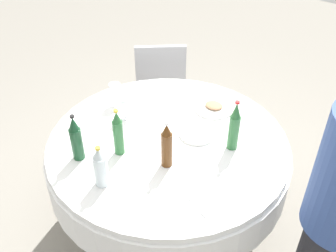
# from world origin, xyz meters

# --- Properties ---
(ground_plane) EXTENTS (10.00, 10.00, 0.00)m
(ground_plane) POSITION_xyz_m (0.00, 0.00, 0.00)
(ground_plane) COLOR gray
(dining_table) EXTENTS (1.43, 1.43, 0.74)m
(dining_table) POSITION_xyz_m (0.00, 0.00, 0.59)
(dining_table) COLOR white
(dining_table) RESTS_ON ground_plane
(bottle_green_east) EXTENTS (0.06, 0.06, 0.31)m
(bottle_green_east) POSITION_xyz_m (0.32, 0.18, 0.89)
(bottle_green_east) COLOR #2D6B38
(bottle_green_east) RESTS_ON dining_table
(bottle_brown_mid) EXTENTS (0.06, 0.06, 0.28)m
(bottle_brown_mid) POSITION_xyz_m (0.13, -0.17, 0.87)
(bottle_brown_mid) COLOR #593314
(bottle_brown_mid) RESTS_ON dining_table
(bottle_dark_green_right) EXTENTS (0.07, 0.07, 0.28)m
(bottle_dark_green_right) POSITION_xyz_m (-0.28, -0.43, 0.87)
(bottle_dark_green_right) COLOR #194728
(bottle_dark_green_right) RESTS_ON dining_table
(bottle_green_north) EXTENTS (0.06, 0.06, 0.29)m
(bottle_green_north) POSITION_xyz_m (-0.13, -0.26, 0.87)
(bottle_green_north) COLOR #2D6B38
(bottle_green_north) RESTS_ON dining_table
(bottle_clear_west) EXTENTS (0.07, 0.07, 0.24)m
(bottle_clear_west) POSITION_xyz_m (-0.03, -0.49, 0.85)
(bottle_clear_west) COLOR silver
(bottle_clear_west) RESTS_ON dining_table
(wine_glass_north) EXTENTS (0.07, 0.07, 0.15)m
(wine_glass_north) POSITION_xyz_m (-0.50, 0.07, 0.85)
(wine_glass_north) COLOR white
(wine_glass_north) RESTS_ON dining_table
(wine_glass_west) EXTENTS (0.07, 0.07, 0.15)m
(wine_glass_west) POSITION_xyz_m (-0.34, -0.01, 0.85)
(wine_glass_west) COLOR white
(wine_glass_west) RESTS_ON dining_table
(plate_outer) EXTENTS (0.25, 0.25, 0.04)m
(plate_outer) POSITION_xyz_m (0.03, 0.43, 0.75)
(plate_outer) COLOR white
(plate_outer) RESTS_ON dining_table
(plate_near) EXTENTS (0.21, 0.21, 0.02)m
(plate_near) POSITION_xyz_m (0.11, 0.14, 0.75)
(plate_near) COLOR white
(plate_near) RESTS_ON dining_table
(knife_mid) EXTENTS (0.18, 0.07, 0.00)m
(knife_mid) POSITION_xyz_m (0.42, -0.30, 0.74)
(knife_mid) COLOR silver
(knife_mid) RESTS_ON dining_table
(spoon_right) EXTENTS (0.17, 0.09, 0.00)m
(spoon_right) POSITION_xyz_m (0.44, 0.35, 0.74)
(spoon_right) COLOR silver
(spoon_right) RESTS_ON dining_table
(chair_rear) EXTENTS (0.57, 0.57, 0.87)m
(chair_rear) POSITION_xyz_m (-0.73, 0.78, 0.52)
(chair_rear) COLOR #99999E
(chair_rear) RESTS_ON ground_plane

